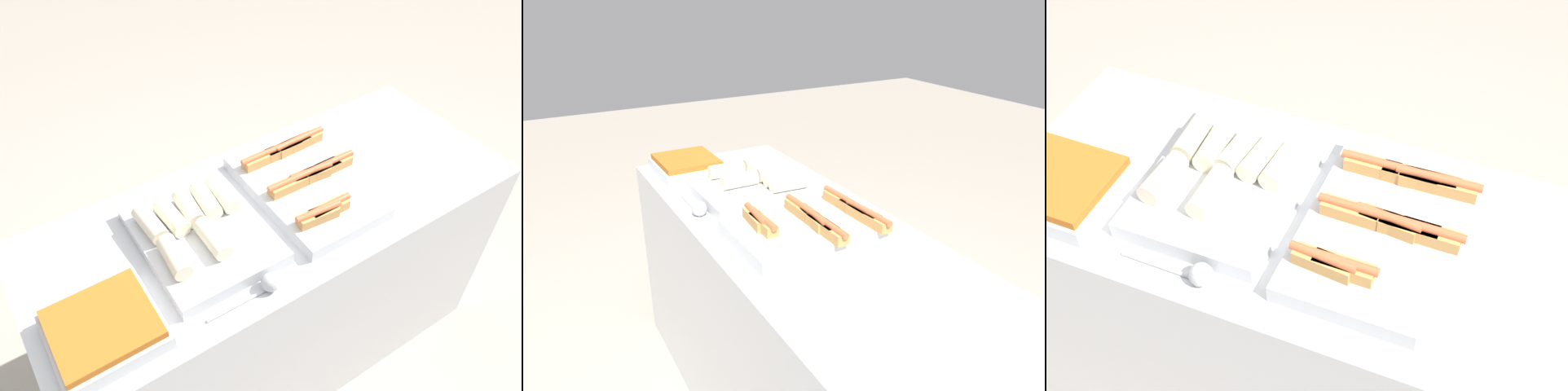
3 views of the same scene
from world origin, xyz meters
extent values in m
cube|color=silver|center=(0.00, 0.00, 0.46)|extent=(1.75, 0.70, 0.91)
cube|color=silver|center=(0.12, 0.00, 0.94)|extent=(0.35, 0.54, 0.05)
cube|color=tan|center=(0.19, 0.00, 0.98)|extent=(0.14, 0.05, 0.04)
cylinder|color=#CC6038|center=(0.19, 0.00, 1.00)|extent=(0.16, 0.02, 0.02)
cube|color=tan|center=(0.15, 0.17, 0.98)|extent=(0.14, 0.05, 0.04)
cylinder|color=#CC6038|center=(0.15, 0.17, 1.00)|extent=(0.16, 0.02, 0.02)
cube|color=tan|center=(0.15, 0.00, 0.98)|extent=(0.15, 0.06, 0.04)
cylinder|color=#CC6038|center=(0.15, 0.00, 1.00)|extent=(0.16, 0.04, 0.02)
cube|color=tan|center=(0.09, -0.17, 0.98)|extent=(0.14, 0.04, 0.04)
cylinder|color=#CC6038|center=(0.09, -0.17, 1.00)|extent=(0.16, 0.02, 0.02)
cube|color=tan|center=(0.05, 0.17, 0.98)|extent=(0.14, 0.05, 0.04)
cylinder|color=#CC6038|center=(0.05, 0.17, 1.00)|extent=(0.16, 0.02, 0.02)
cube|color=tan|center=(0.25, 0.00, 0.98)|extent=(0.14, 0.04, 0.04)
cylinder|color=#CC6038|center=(0.25, 0.00, 1.00)|extent=(0.16, 0.02, 0.02)
cube|color=tan|center=(0.25, 0.17, 0.98)|extent=(0.14, 0.05, 0.04)
cylinder|color=#CC6038|center=(0.25, 0.17, 1.00)|extent=(0.16, 0.03, 0.02)
cube|color=tan|center=(0.19, 0.17, 0.98)|extent=(0.15, 0.05, 0.04)
cylinder|color=#CC6038|center=(0.19, 0.17, 1.00)|extent=(0.16, 0.03, 0.02)
cube|color=tan|center=(0.05, 0.00, 0.98)|extent=(0.14, 0.05, 0.04)
cylinder|color=#CC6038|center=(0.05, 0.00, 1.00)|extent=(0.16, 0.02, 0.02)
cube|color=tan|center=(0.05, -0.17, 0.98)|extent=(0.15, 0.06, 0.04)
cylinder|color=#CC6038|center=(0.05, -0.17, 1.00)|extent=(0.16, 0.04, 0.02)
cube|color=silver|center=(-0.29, 0.00, 0.94)|extent=(0.38, 0.48, 0.05)
cylinder|color=beige|center=(-0.35, 0.07, 0.99)|extent=(0.07, 0.15, 0.06)
cylinder|color=beige|center=(-0.23, 0.08, 0.99)|extent=(0.07, 0.15, 0.06)
cylinder|color=beige|center=(-0.29, -0.08, 0.99)|extent=(0.06, 0.15, 0.06)
cylinder|color=beige|center=(-0.42, 0.08, 0.99)|extent=(0.07, 0.15, 0.06)
cylinder|color=beige|center=(-0.42, -0.08, 0.99)|extent=(0.07, 0.15, 0.06)
cylinder|color=beige|center=(-0.16, 0.08, 0.99)|extent=(0.07, 0.15, 0.06)
cylinder|color=beige|center=(-0.29, 0.08, 0.99)|extent=(0.07, 0.15, 0.06)
cube|color=silver|center=(-0.68, -0.16, 0.94)|extent=(0.29, 0.27, 0.05)
cube|color=#B7601E|center=(-0.68, -0.16, 0.97)|extent=(0.27, 0.25, 0.02)
cylinder|color=#B2B5BA|center=(-0.32, -0.28, 0.92)|extent=(0.21, 0.01, 0.01)
sphere|color=#B2B5BA|center=(-0.21, -0.28, 0.94)|extent=(0.06, 0.06, 0.06)
camera|label=1|loc=(-0.73, -1.01, 2.15)|focal=35.00mm
camera|label=2|loc=(1.44, -0.84, 1.72)|focal=35.00mm
camera|label=3|loc=(0.40, -1.12, 2.26)|focal=50.00mm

